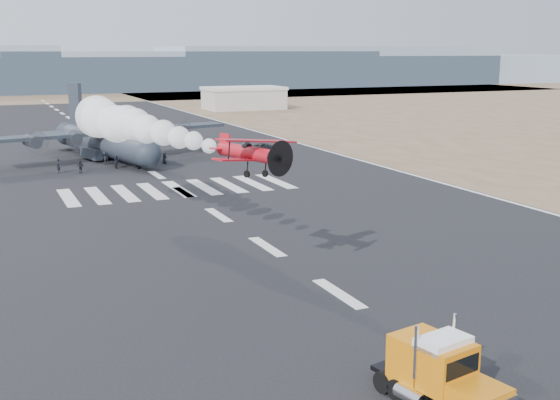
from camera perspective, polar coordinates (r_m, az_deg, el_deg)
ground at (r=36.37m, az=14.09°, el=-13.21°), size 500.00×500.00×0.00m
scrub_far at (r=256.98m, az=-19.25°, el=7.98°), size 500.00×80.00×0.00m
runway_markings at (r=89.47m, az=-9.99°, el=2.03°), size 60.00×260.00×0.01m
ridge_seg_d at (r=286.57m, az=-19.86°, el=9.59°), size 150.00×50.00×13.00m
ridge_seg_e at (r=298.37m, az=-7.14°, el=10.47°), size 150.00×50.00×15.00m
ridge_seg_f at (r=323.07m, az=4.16°, el=10.82°), size 150.00×50.00×17.00m
ridge_seg_g at (r=358.08m, az=13.55°, el=10.32°), size 150.00×50.00×13.00m
hangar_right at (r=188.33m, az=-2.96°, el=8.30°), size 20.50×12.50×5.90m
semi_truck at (r=32.06m, az=12.93°, el=-13.53°), size 3.62×7.52×3.30m
aerobatic_biplane at (r=43.98m, az=-2.35°, el=3.87°), size 6.29×5.76×2.68m
smoke_trail at (r=63.47m, az=-13.26°, el=6.24°), size 7.10×26.00×3.93m
transport_aircraft at (r=103.75m, az=-14.12°, el=4.72°), size 36.16×29.57×10.52m
support_vehicle at (r=109.00m, az=-1.24°, el=4.32°), size 4.96×3.31×1.27m
crew_a at (r=98.46m, az=-9.40°, el=3.43°), size 0.76×0.77×1.64m
crew_b at (r=95.54m, az=-13.15°, el=3.02°), size 0.63×0.87×1.63m
crew_c at (r=98.93m, az=-14.06°, el=3.30°), size 1.10×1.19×1.72m
crew_d at (r=92.84m, az=-15.91°, el=2.59°), size 1.02×0.91×1.56m
crew_e at (r=98.18m, az=-9.37°, el=3.41°), size 0.90×0.92×1.63m
crew_f at (r=95.45m, az=-13.17°, el=2.98°), size 0.76×1.51×1.55m
crew_g at (r=93.64m, az=-17.58°, el=2.65°), size 0.57×0.68×1.84m
crew_h at (r=99.59m, az=-12.07°, el=3.41°), size 0.89×0.76×1.58m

